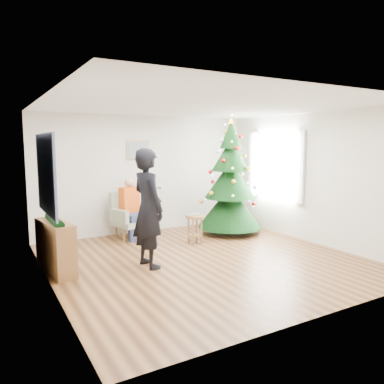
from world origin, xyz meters
TOP-DOWN VIEW (x-y plane):
  - floor at (0.00, 0.00)m, footprint 5.00×5.00m
  - ceiling at (0.00, 0.00)m, footprint 5.00×5.00m
  - wall_back at (0.00, 2.50)m, footprint 5.00×0.00m
  - wall_front at (0.00, -2.50)m, footprint 5.00×0.00m
  - wall_left at (-2.50, 0.00)m, footprint 0.00×5.00m
  - wall_right at (2.50, 0.00)m, footprint 0.00×5.00m
  - window_panel at (2.47, 1.00)m, footprint 0.04×1.30m
  - curtains at (2.44, 1.00)m, footprint 0.05×1.75m
  - christmas_tree at (1.53, 1.40)m, footprint 1.42×1.42m
  - stool at (0.39, 0.98)m, footprint 0.38×0.38m
  - laptop at (0.39, 0.98)m, footprint 0.36×0.30m
  - armchair at (-0.57, 2.06)m, footprint 0.85×0.82m
  - seated_person at (-0.55, 2.01)m, footprint 0.48×0.63m
  - standing_man at (-0.97, 0.15)m, footprint 0.53×0.74m
  - game_controller at (-0.76, 0.12)m, footprint 0.05×0.13m
  - console at (-2.33, 0.57)m, footprint 0.46×1.03m
  - garland at (-2.33, 0.57)m, footprint 0.14×0.90m
  - tapestry at (-2.46, 0.30)m, footprint 0.03×1.50m
  - framed_picture at (-0.20, 2.46)m, footprint 0.52×0.05m

SIDE VIEW (x-z plane):
  - floor at x=0.00m, z-range 0.00..0.00m
  - stool at x=0.39m, z-range 0.01..0.58m
  - armchair at x=-0.57m, z-range -0.13..0.85m
  - console at x=-2.33m, z-range 0.00..0.80m
  - laptop at x=0.39m, z-range 0.57..0.59m
  - seated_person at x=-0.55m, z-range 0.01..1.30m
  - garland at x=-2.33m, z-range 0.75..0.89m
  - standing_man at x=-0.97m, z-range 0.00..1.91m
  - christmas_tree at x=1.53m, z-range -0.13..2.43m
  - game_controller at x=-0.76m, z-range 1.26..1.29m
  - wall_back at x=0.00m, z-range -1.20..3.80m
  - wall_front at x=0.00m, z-range -1.20..3.80m
  - wall_left at x=-2.50m, z-range -1.20..3.80m
  - wall_right at x=2.50m, z-range -1.20..3.80m
  - window_panel at x=2.47m, z-range 0.80..2.20m
  - curtains at x=2.44m, z-range 0.75..2.25m
  - tapestry at x=-2.46m, z-range 0.98..2.12m
  - framed_picture at x=-0.20m, z-range 1.64..2.06m
  - ceiling at x=0.00m, z-range 2.60..2.60m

